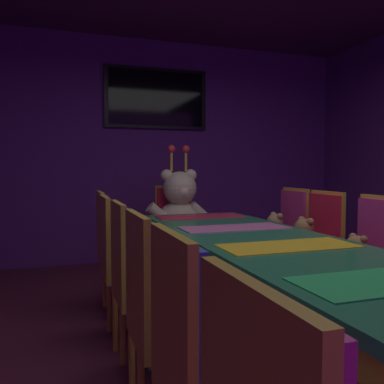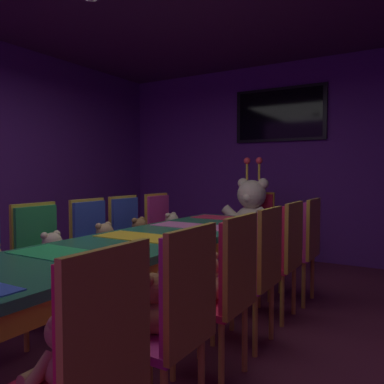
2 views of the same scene
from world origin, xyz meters
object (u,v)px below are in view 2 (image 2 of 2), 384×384
(chair_left_5, at_px, (162,227))
(teddy_right_1, at_px, (152,307))
(teddy_left_4, at_px, (140,235))
(teddy_right_5, at_px, (290,239))
(teddy_right_0, at_px, (64,353))
(chair_right_2, at_px, (228,281))
(king_teddy_bear, at_px, (251,211))
(chair_left_4, at_px, (129,234))
(chair_right_1, at_px, (177,310))
(banquet_table, at_px, (145,249))
(chair_right_0, at_px, (92,357))
(teddy_right_3, at_px, (240,263))
(chair_right_5, at_px, (305,240))
(chair_left_2, at_px, (41,252))
(teddy_left_2, at_px, (53,255))
(chair_left_3, at_px, (94,241))
(teddy_left_3, at_px, (105,243))
(teddy_left_5, at_px, (172,228))
(teddy_right_4, at_px, (268,247))
(wall_tv, at_px, (280,115))
(chair_right_3, at_px, (259,263))
(throne_chair, at_px, (256,223))
(chair_right_4, at_px, (284,249))
(teddy_right_2, at_px, (207,280))

(chair_left_5, relative_size, teddy_right_1, 3.11)
(teddy_left_4, bearing_deg, teddy_right_5, 22.09)
(teddy_right_0, relative_size, chair_right_2, 0.30)
(chair_left_5, height_order, teddy_right_1, chair_left_5)
(king_teddy_bear, bearing_deg, chair_left_4, -32.96)
(chair_left_4, bearing_deg, chair_right_1, -44.47)
(chair_left_4, height_order, teddy_right_5, chair_left_4)
(banquet_table, xyz_separation_m, chair_right_0, (0.83, -1.37, -0.06))
(teddy_right_0, bearing_deg, chair_right_1, -105.12)
(banquet_table, height_order, king_teddy_bear, king_teddy_bear)
(teddy_right_3, distance_m, chair_right_5, 1.12)
(chair_left_2, bearing_deg, teddy_left_2, -0.00)
(chair_right_2, height_order, teddy_right_3, chair_right_2)
(chair_right_1, distance_m, king_teddy_bear, 3.03)
(chair_left_3, distance_m, teddy_left_3, 0.15)
(teddy_left_5, xyz_separation_m, teddy_right_3, (1.32, -1.10, -0.02))
(king_teddy_bear, bearing_deg, teddy_right_4, 27.99)
(teddy_left_2, xyz_separation_m, wall_tv, (0.67, 3.40, 1.46))
(teddy_left_3, bearing_deg, chair_left_4, 107.40)
(chair_left_3, height_order, chair_right_5, same)
(teddy_right_0, xyz_separation_m, teddy_right_5, (0.00, 2.72, 0.01))
(banquet_table, distance_m, chair_right_3, 0.85)
(teddy_right_1, bearing_deg, teddy_left_4, -49.95)
(banquet_table, xyz_separation_m, throne_chair, (0.00, 2.25, -0.06))
(chair_left_2, height_order, teddy_right_5, chair_left_2)
(chair_right_4, height_order, teddy_right_5, chair_right_4)
(banquet_table, distance_m, teddy_left_2, 0.74)
(chair_right_4, xyz_separation_m, throne_chair, (-0.80, 1.41, 0.00))
(teddy_right_3, height_order, chair_right_5, chair_right_5)
(chair_left_5, bearing_deg, teddy_right_1, -55.69)
(chair_right_5, relative_size, throne_chair, 1.00)
(teddy_left_2, height_order, teddy_right_3, teddy_left_2)
(teddy_left_2, height_order, throne_chair, throne_chair)
(teddy_right_5, bearing_deg, teddy_right_3, 88.71)
(king_teddy_bear, bearing_deg, chair_left_3, -24.37)
(chair_left_2, distance_m, chair_right_4, 1.98)
(chair_left_5, height_order, teddy_left_5, chair_left_5)
(teddy_right_2, xyz_separation_m, chair_right_4, (0.12, 1.12, 0.01))
(chair_left_2, bearing_deg, chair_left_3, 89.64)
(chair_right_0, bearing_deg, chair_left_5, -58.97)
(chair_left_4, xyz_separation_m, chair_right_0, (1.66, -2.16, 0.00))
(chair_right_2, bearing_deg, teddy_left_3, -20.58)
(wall_tv, bearing_deg, chair_left_5, -114.59)
(chair_left_2, bearing_deg, banquet_table, 19.75)
(chair_right_1, bearing_deg, throne_chair, -74.91)
(teddy_left_5, relative_size, king_teddy_bear, 0.35)
(chair_left_2, relative_size, teddy_left_5, 2.94)
(chair_left_3, xyz_separation_m, teddy_right_2, (1.50, -0.56, -0.01))
(chair_left_3, height_order, teddy_left_3, chair_left_3)
(teddy_right_1, height_order, teddy_right_2, teddy_right_1)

